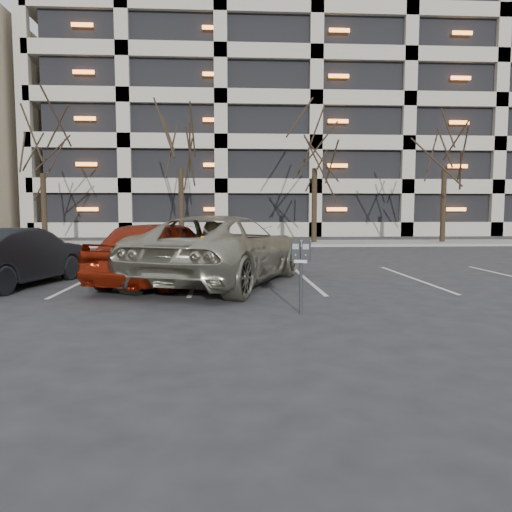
{
  "coord_description": "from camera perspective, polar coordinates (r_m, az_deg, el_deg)",
  "views": [
    {
      "loc": [
        -0.62,
        -10.28,
        1.73
      ],
      "look_at": [
        -0.1,
        -1.27,
        0.93
      ],
      "focal_mm": 35.0,
      "sensor_mm": 36.0,
      "label": 1
    }
  ],
  "objects": [
    {
      "name": "car_red",
      "position": [
        12.04,
        -10.68,
        0.47
      ],
      "size": [
        3.27,
        4.94,
        1.56
      ],
      "primitive_type": "imported",
      "rotation": [
        0.0,
        0.0,
        2.8
      ],
      "color": "maroon",
      "rests_on": "ground"
    },
    {
      "name": "tree_a",
      "position": [
        28.22,
        -23.35,
        13.21
      ],
      "size": [
        3.6,
        3.6,
        8.19
      ],
      "color": "black",
      "rests_on": "ground"
    },
    {
      "name": "tree_c",
      "position": [
        27.1,
        6.78,
        15.05
      ],
      "size": [
        3.92,
        3.92,
        8.9
      ],
      "color": "black",
      "rests_on": "ground"
    },
    {
      "name": "parking_meter",
      "position": [
        8.44,
        5.18,
        -0.19
      ],
      "size": [
        0.34,
        0.21,
        1.25
      ],
      "rotation": [
        0.0,
        0.0,
        -0.3
      ],
      "color": "black",
      "rests_on": "ground"
    },
    {
      "name": "car_dark",
      "position": [
        12.86,
        -25.76,
        -0.09
      ],
      "size": [
        2.42,
        4.38,
        1.37
      ],
      "primitive_type": "imported",
      "rotation": [
        0.0,
        0.0,
        2.89
      ],
      "color": "black",
      "rests_on": "ground"
    },
    {
      "name": "parking_garage",
      "position": [
        46.51,
        12.87,
        14.28
      ],
      "size": [
        52.0,
        20.0,
        19.0
      ],
      "color": "black",
      "rests_on": "ground"
    },
    {
      "name": "suv_silver",
      "position": [
        11.97,
        -3.96,
        0.72
      ],
      "size": [
        4.7,
        6.51,
        1.65
      ],
      "rotation": [
        0.0,
        0.0,
        2.77
      ],
      "color": "#A9A690",
      "rests_on": "ground"
    },
    {
      "name": "stall_lines",
      "position": [
        12.72,
        -6.81,
        -2.74
      ],
      "size": [
        16.9,
        5.2,
        0.0
      ],
      "color": "silver",
      "rests_on": "ground"
    },
    {
      "name": "tree_d",
      "position": [
        29.11,
        20.89,
        13.89
      ],
      "size": [
        3.87,
        3.87,
        8.79
      ],
      "color": "black",
      "rests_on": "ground"
    },
    {
      "name": "ground",
      "position": [
        10.45,
        0.14,
        -4.46
      ],
      "size": [
        140.0,
        140.0,
        0.0
      ],
      "primitive_type": "plane",
      "color": "#28282B",
      "rests_on": "ground"
    },
    {
      "name": "sidewalk",
      "position": [
        26.34,
        -1.97,
        1.45
      ],
      "size": [
        80.0,
        4.0,
        0.12
      ],
      "primitive_type": "cube",
      "color": "gray",
      "rests_on": "ground"
    },
    {
      "name": "tree_b",
      "position": [
        26.8,
        -8.67,
        15.04
      ],
      "size": [
        3.89,
        3.89,
        8.84
      ],
      "color": "black",
      "rests_on": "ground"
    }
  ]
}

